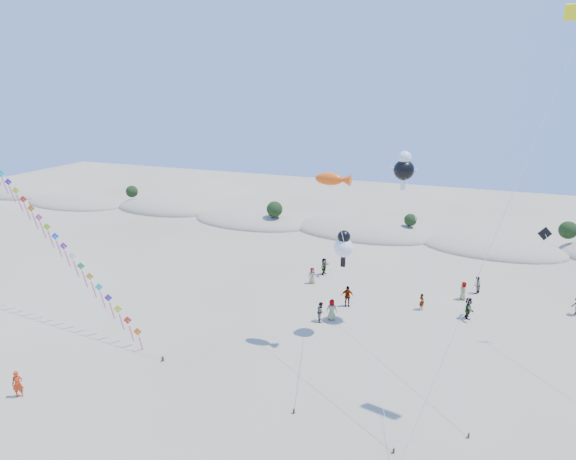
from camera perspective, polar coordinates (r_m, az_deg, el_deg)
The scene contains 8 objects.
dune_ridge at distance 64.51m, azimuth 9.79°, elevation -0.27°, with size 145.30×11.49×5.57m.
kite_train at distance 46.14m, azimuth -28.77°, elevation 2.99°, with size 29.82×7.66×18.72m.
fish_kite at distance 34.08m, azimuth 5.38°, elevation 5.93°, with size 8.04×11.04×12.95m.
cartoon_kite_low at distance 36.75m, azimuth 6.60°, elevation -1.85°, with size 1.47×11.72×8.36m.
cartoon_kite_high at distance 38.53m, azimuth 13.60°, elevation 7.18°, with size 7.32×14.19×14.00m.
dark_kite at distance 37.46m, azimuth 30.54°, elevation -5.23°, with size 6.43×11.85×9.06m.
flyer_foreground at distance 35.89m, azimuth -29.39°, elevation -15.63°, with size 0.65×0.43×1.78m, color red.
beachgoers at distance 44.45m, azimuth 14.46°, elevation -7.59°, with size 24.86×11.59×1.91m.
Camera 1 is at (12.53, -15.50, 18.90)m, focal length 30.00 mm.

